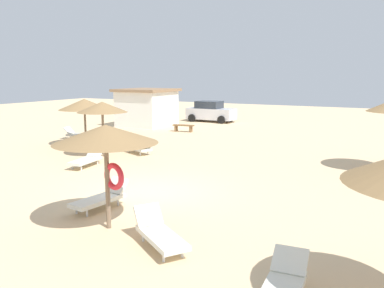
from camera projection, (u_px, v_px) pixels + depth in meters
ground_plane at (150, 192)px, 13.60m from camera, size 80.00×80.00×0.00m
parasol_0 at (106, 135)px, 10.06m from camera, size 2.63×2.63×2.70m
parasol_1 at (102, 107)px, 19.19m from camera, size 2.39×2.39×2.65m
parasol_4 at (84, 104)px, 22.12m from camera, size 2.79×2.79×2.60m
lounger_0 at (159, 233)px, 9.27m from camera, size 1.89×1.57×0.80m
lounger_1 at (139, 148)px, 20.11m from camera, size 2.00×1.32×0.70m
lounger_2 at (282, 287)px, 6.96m from camera, size 0.78×1.93×0.71m
lounger_4 at (79, 134)px, 24.57m from camera, size 1.97×1.09×0.76m
lounger_5 at (101, 198)px, 11.96m from camera, size 0.87×1.92×0.78m
lounger_6 at (87, 159)px, 17.41m from camera, size 0.89×1.97×0.67m
bench_0 at (183, 127)px, 27.85m from camera, size 1.54×0.58×0.49m
parked_car at (211, 112)px, 33.72m from camera, size 4.03×2.04×1.72m
beach_cabana at (147, 107)px, 30.94m from camera, size 3.83×4.14×2.83m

